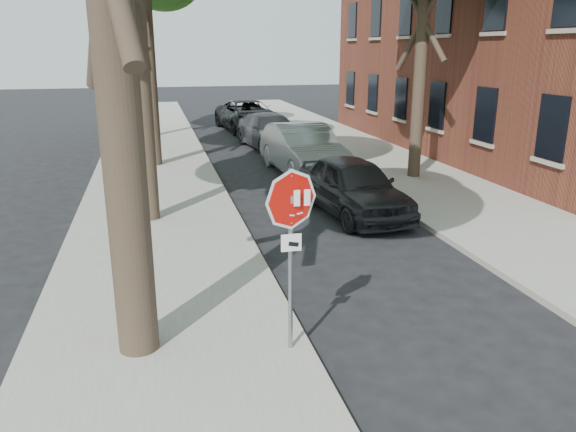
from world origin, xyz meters
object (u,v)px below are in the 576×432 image
at_px(car_d, 249,116).
at_px(stop_sign, 291,226).
at_px(car_c, 271,131).
at_px(car_b, 303,150).
at_px(car_a, 353,186).

bearing_deg(car_d, stop_sign, -104.55).
height_order(stop_sign, car_c, stop_sign).
relative_size(car_b, car_d, 0.92).
relative_size(car_c, car_d, 0.90).
height_order(car_a, car_d, car_d).
bearing_deg(stop_sign, car_c, 79.11).
xyz_separation_m(stop_sign, car_c, (3.30, 17.15, -1.21)).
bearing_deg(stop_sign, car_d, 81.82).
bearing_deg(car_b, car_a, -93.64).
height_order(stop_sign, car_a, stop_sign).
distance_m(stop_sign, car_b, 12.21).
xyz_separation_m(stop_sign, car_a, (3.30, 6.58, -1.19)).
height_order(stop_sign, car_b, stop_sign).
height_order(car_a, car_c, car_a).
distance_m(stop_sign, car_c, 17.51).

